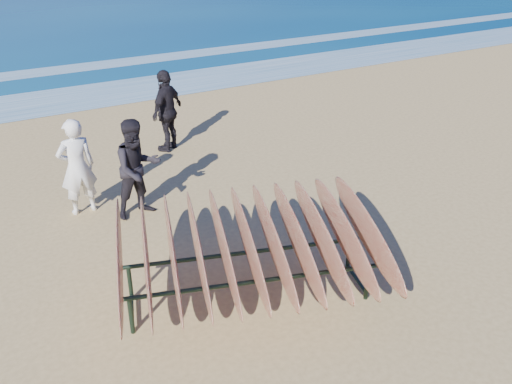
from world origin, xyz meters
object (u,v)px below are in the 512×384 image
person_dark_b (167,111)px  person_dark_a (138,169)px  person_white (77,167)px  surfboard_rack (248,245)px

person_dark_b → person_dark_a: bearing=22.0°
person_white → person_dark_b: (2.33, 1.88, 0.04)m
surfboard_rack → person_dark_b: person_dark_b is taller
surfboard_rack → person_dark_a: (-0.40, 2.89, 0.01)m
surfboard_rack → person_dark_a: size_ratio=2.27×
surfboard_rack → person_dark_a: 2.92m
surfboard_rack → person_dark_b: 5.46m
person_white → person_dark_a: person_dark_a is taller
person_dark_b → person_white: bearing=2.5°
person_white → person_dark_a: (0.82, -0.58, 0.01)m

